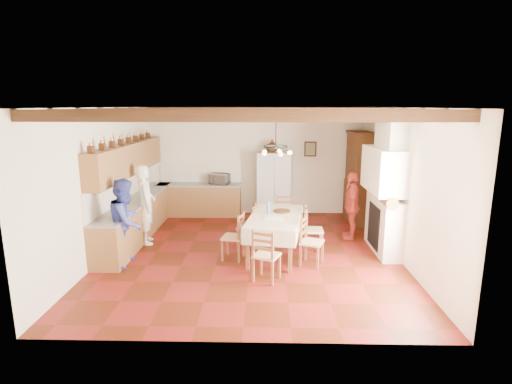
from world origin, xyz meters
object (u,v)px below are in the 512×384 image
(dining_table, at_px, (275,219))
(chair_right_near, at_px, (312,241))
(chair_left_near, at_px, (233,236))
(person_woman_red, at_px, (351,206))
(chair_end_far, at_px, (284,216))
(person_woman_blue, at_px, (126,222))
(person_man, at_px, (146,204))
(chair_left_far, at_px, (247,226))
(microwave, at_px, (220,179))
(hutch, at_px, (360,178))
(chair_end_near, at_px, (266,254))
(chair_right_far, at_px, (313,229))
(refrigerator, at_px, (274,185))

(dining_table, xyz_separation_m, chair_right_near, (0.70, -0.52, -0.28))
(chair_left_near, relative_size, person_woman_red, 0.61)
(chair_end_far, height_order, person_woman_red, person_woman_red)
(person_woman_blue, relative_size, person_woman_red, 1.08)
(person_man, relative_size, person_woman_blue, 1.05)
(chair_end_far, bearing_deg, chair_left_near, -121.76)
(chair_right_near, xyz_separation_m, person_woman_red, (1.09, 1.63, 0.30))
(chair_left_far, bearing_deg, chair_left_near, -12.03)
(chair_right_near, xyz_separation_m, person_woman_blue, (-3.58, -0.02, 0.37))
(dining_table, bearing_deg, microwave, 115.97)
(hutch, xyz_separation_m, person_woman_blue, (-5.13, -2.96, -0.35))
(chair_left_near, distance_m, chair_right_near, 1.57)
(chair_left_far, xyz_separation_m, chair_end_far, (0.84, 0.80, 0.00))
(chair_right_near, height_order, person_woman_blue, person_woman_blue)
(chair_end_near, xyz_separation_m, person_woman_red, (1.96, 2.35, 0.30))
(person_woman_blue, bearing_deg, microwave, -20.13)
(person_man, distance_m, person_woman_red, 4.67)
(chair_right_near, bearing_deg, hutch, -6.11)
(chair_left_near, bearing_deg, chair_end_near, 46.52)
(hutch, bearing_deg, person_woman_blue, -150.82)
(person_woman_blue, relative_size, microwave, 3.27)
(microwave, bearing_deg, chair_end_near, -53.81)
(person_woman_red, bearing_deg, chair_right_near, -24.60)
(chair_right_far, xyz_separation_m, microwave, (-2.30, 2.78, 0.56))
(hutch, bearing_deg, person_man, -162.03)
(refrigerator, height_order, dining_table, refrigerator)
(person_woman_blue, xyz_separation_m, microwave, (1.40, 3.57, 0.19))
(chair_left_near, bearing_deg, chair_right_far, 119.13)
(microwave, bearing_deg, chair_left_far, -51.96)
(person_woman_blue, distance_m, person_woman_red, 4.95)
(chair_left_near, bearing_deg, chair_left_far, 172.62)
(chair_left_near, height_order, chair_end_far, same)
(refrigerator, height_order, person_man, refrigerator)
(hutch, relative_size, microwave, 4.60)
(chair_left_far, distance_m, person_woman_blue, 2.51)
(dining_table, distance_m, chair_end_far, 1.30)
(chair_left_near, relative_size, person_man, 0.54)
(refrigerator, distance_m, chair_end_far, 1.77)
(chair_right_near, height_order, person_man, person_man)
(dining_table, xyz_separation_m, chair_end_near, (-0.18, -1.24, -0.28))
(refrigerator, distance_m, microwave, 1.54)
(chair_left_near, distance_m, person_woman_red, 2.98)
(chair_right_far, height_order, person_man, person_man)
(chair_end_far, bearing_deg, dining_table, -96.90)
(chair_end_near, distance_m, microwave, 4.50)
(chair_right_far, distance_m, chair_end_near, 1.79)
(chair_right_near, distance_m, person_woman_red, 1.98)
(chair_left_far, distance_m, chair_end_far, 1.16)
(chair_left_near, relative_size, chair_end_near, 1.00)
(person_man, distance_m, microwave, 2.73)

